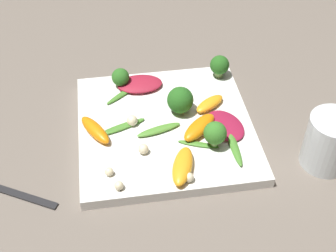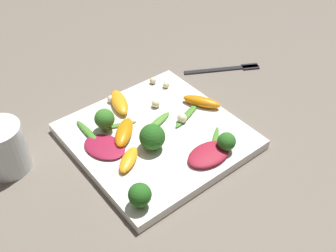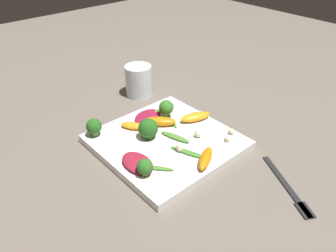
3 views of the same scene
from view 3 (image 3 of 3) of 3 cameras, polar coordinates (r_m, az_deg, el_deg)
ground_plane at (r=0.74m, az=-0.36°, el=-3.34°), size 2.40×2.40×0.00m
plate at (r=0.73m, az=-0.36°, el=-2.77°), size 0.28×0.28×0.02m
drinking_glass at (r=0.93m, az=-5.14°, el=7.87°), size 0.07×0.07×0.09m
fork at (r=0.67m, az=20.65°, el=-10.56°), size 0.10×0.16×0.01m
radicchio_leaf_0 at (r=0.80m, az=-3.56°, el=1.63°), size 0.09×0.08×0.01m
radicchio_leaf_1 at (r=0.65m, az=-5.33°, el=-6.40°), size 0.05×0.08×0.01m
orange_segment_0 at (r=0.66m, az=6.57°, el=-5.61°), size 0.08×0.06×0.02m
orange_segment_1 at (r=0.77m, az=-1.37°, el=0.83°), size 0.07×0.07×0.02m
orange_segment_2 at (r=0.76m, az=-6.04°, el=0.02°), size 0.05×0.06×0.01m
orange_segment_3 at (r=0.79m, az=4.78°, el=1.60°), size 0.08×0.05×0.02m
broccoli_floret_0 at (r=0.74m, az=-12.76°, el=-0.13°), size 0.03×0.03×0.04m
broccoli_floret_1 at (r=0.72m, az=-3.47°, el=-0.42°), size 0.04×0.04×0.05m
broccoli_floret_2 at (r=0.62m, az=-4.06°, el=-7.14°), size 0.03×0.03×0.04m
broccoli_floret_3 at (r=0.79m, az=-0.30°, el=3.21°), size 0.04×0.04×0.05m
arugula_sprig_0 at (r=0.68m, az=3.59°, el=-4.64°), size 0.04×0.08×0.01m
arugula_sprig_1 at (r=0.82m, az=-1.34°, el=2.76°), size 0.09×0.01×0.01m
arugula_sprig_2 at (r=0.65m, az=-2.64°, el=-7.26°), size 0.06×0.07×0.01m
arugula_sprig_3 at (r=0.73m, az=1.27°, el=-1.91°), size 0.03×0.08×0.01m
arugula_sprig_4 at (r=0.78m, az=0.61°, el=0.90°), size 0.03×0.06×0.00m
macadamia_nut_0 at (r=0.80m, az=5.53°, el=2.14°), size 0.01×0.01×0.01m
macadamia_nut_1 at (r=0.69m, az=2.16°, el=-3.75°), size 0.02×0.02×0.02m
macadamia_nut_2 at (r=0.73m, az=5.29°, el=-1.36°), size 0.02×0.02×0.02m
macadamia_nut_3 at (r=0.73m, az=10.33°, el=-2.20°), size 0.01×0.01×0.01m
macadamia_nut_4 at (r=0.75m, az=11.01°, el=-0.94°), size 0.01×0.01×0.01m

